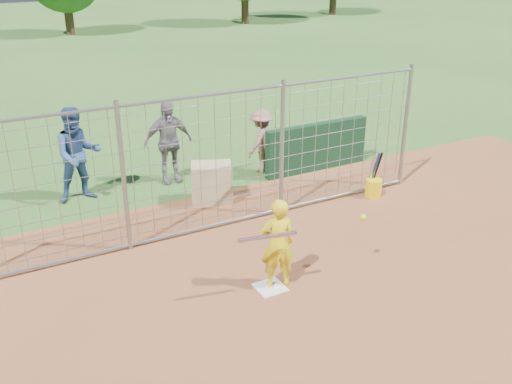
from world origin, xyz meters
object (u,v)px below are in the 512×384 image
bystander_a (78,155)px  bystander_c (261,141)px  equipment_bin (212,183)px  batter (278,244)px  bucket_with_bats (374,185)px  bystander_b (168,142)px

bystander_a → bystander_c: bystander_a is taller
bystander_a → equipment_bin: 2.71m
bystander_a → batter: bearing=-67.8°
bystander_c → bucket_with_bats: (1.34, -2.35, -0.48)m
batter → bystander_c: bearing=-102.5°
batter → bucket_with_bats: (3.44, 1.94, -0.48)m
bystander_b → bystander_c: size_ratio=1.25×
batter → bucket_with_bats: bearing=-137.0°
bystander_b → bystander_a: bearing=-177.2°
batter → equipment_bin: (0.43, 3.32, -0.32)m
bystander_a → bucket_with_bats: size_ratio=1.98×
batter → bucket_with_bats: 3.98m
bystander_a → equipment_bin: bearing=-30.0°
batter → bystander_b: (0.05, 4.72, 0.19)m
batter → bystander_b: bearing=-77.0°
bystander_c → bystander_a: bearing=-35.7°
bystander_a → bystander_c: size_ratio=1.33×
bucket_with_bats → bystander_b: bearing=140.7°
batter → bystander_a: (-1.85, 4.66, 0.24)m
bystander_c → equipment_bin: bystander_c is taller
bystander_c → bucket_with_bats: size_ratio=1.49×
batter → bystander_c: size_ratio=0.99×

